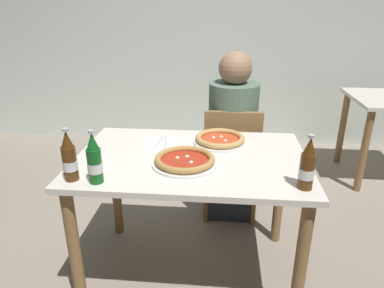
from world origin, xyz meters
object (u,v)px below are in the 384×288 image
at_px(beer_bottle_center, 307,166).
at_px(napkin_with_cutlery, 162,143).
at_px(dining_table_main, 191,176).
at_px(pizza_marinara_far, 185,160).
at_px(chair_behind_table, 231,157).
at_px(beer_bottle_left, 69,159).
at_px(beer_bottle_right, 94,161).
at_px(diner_seated, 232,141).
at_px(pizza_margherita_near, 220,139).

height_order(beer_bottle_center, napkin_with_cutlery, beer_bottle_center).
xyz_separation_m(dining_table_main, napkin_with_cutlery, (-0.18, 0.16, 0.12)).
bearing_deg(beer_bottle_center, pizza_marinara_far, 160.61).
height_order(chair_behind_table, beer_bottle_center, beer_bottle_center).
bearing_deg(dining_table_main, beer_bottle_center, -29.03).
distance_m(chair_behind_table, beer_bottle_left, 1.24).
bearing_deg(beer_bottle_right, pizza_marinara_far, 30.37).
xyz_separation_m(dining_table_main, beer_bottle_left, (-0.52, -0.30, 0.22)).
height_order(pizza_marinara_far, napkin_with_cutlery, pizza_marinara_far).
xyz_separation_m(diner_seated, pizza_margherita_near, (-0.08, -0.45, 0.19)).
height_order(chair_behind_table, diner_seated, diner_seated).
xyz_separation_m(chair_behind_table, pizza_marinara_far, (-0.25, -0.71, 0.29)).
xyz_separation_m(beer_bottle_center, beer_bottle_right, (-0.92, -0.03, 0.00)).
bearing_deg(beer_bottle_center, napkin_with_cutlery, 147.33).
bearing_deg(napkin_with_cutlery, beer_bottle_left, -125.78).
distance_m(diner_seated, pizza_marinara_far, 0.82).
relative_size(pizza_margherita_near, beer_bottle_center, 1.24).
bearing_deg(chair_behind_table, pizza_marinara_far, 70.51).
height_order(dining_table_main, pizza_marinara_far, pizza_marinara_far).
height_order(chair_behind_table, pizza_margherita_near, chair_behind_table).
distance_m(beer_bottle_left, napkin_with_cutlery, 0.58).
bearing_deg(dining_table_main, beer_bottle_right, -141.33).
bearing_deg(diner_seated, dining_table_main, -109.23).
relative_size(dining_table_main, diner_seated, 0.99).
xyz_separation_m(pizza_margherita_near, beer_bottle_center, (0.38, -0.50, 0.08)).
bearing_deg(beer_bottle_left, chair_behind_table, 50.77).
height_order(diner_seated, beer_bottle_right, diner_seated).
bearing_deg(beer_bottle_left, napkin_with_cutlery, 54.22).
bearing_deg(beer_bottle_center, beer_bottle_left, -179.20).
xyz_separation_m(diner_seated, napkin_with_cutlery, (-0.41, -0.50, 0.17)).
relative_size(pizza_margherita_near, pizza_marinara_far, 0.93).
bearing_deg(pizza_margherita_near, dining_table_main, -125.52).
height_order(pizza_margherita_near, napkin_with_cutlery, pizza_margherita_near).
relative_size(pizza_marinara_far, beer_bottle_left, 1.33).
relative_size(beer_bottle_left, napkin_with_cutlery, 1.30).
bearing_deg(chair_behind_table, beer_bottle_right, 56.09).
bearing_deg(dining_table_main, beer_bottle_left, -149.48).
distance_m(pizza_marinara_far, beer_bottle_right, 0.44).
distance_m(dining_table_main, beer_bottle_center, 0.64).
height_order(chair_behind_table, napkin_with_cutlery, chair_behind_table).
relative_size(dining_table_main, napkin_with_cutlery, 6.33).
bearing_deg(chair_behind_table, napkin_with_cutlery, 47.66).
bearing_deg(dining_table_main, diner_seated, 70.77).
bearing_deg(dining_table_main, chair_behind_table, 69.32).
relative_size(chair_behind_table, pizza_marinara_far, 2.59).
relative_size(pizza_margherita_near, beer_bottle_left, 1.24).
distance_m(pizza_margherita_near, beer_bottle_left, 0.84).
relative_size(diner_seated, pizza_margherita_near, 3.95).
height_order(dining_table_main, diner_seated, diner_seated).
xyz_separation_m(chair_behind_table, diner_seated, (0.00, 0.05, 0.10)).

